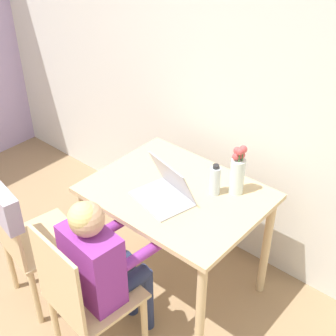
{
  "coord_description": "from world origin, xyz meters",
  "views": [
    {
      "loc": [
        1.38,
        0.05,
        2.29
      ],
      "look_at": [
        0.05,
        1.59,
        0.93
      ],
      "focal_mm": 50.0,
      "sensor_mm": 36.0,
      "label": 1
    }
  ],
  "objects_px": {
    "laptop": "(166,190)",
    "water_bottle": "(215,180)",
    "flower_vase": "(238,171)",
    "chair_occupied": "(84,298)",
    "chair_spare": "(18,225)",
    "person_seated": "(101,261)"
  },
  "relations": [
    {
      "from": "laptop",
      "to": "water_bottle",
      "type": "height_order",
      "value": "laptop"
    },
    {
      "from": "flower_vase",
      "to": "water_bottle",
      "type": "xyz_separation_m",
      "value": [
        -0.08,
        -0.09,
        -0.05
      ]
    },
    {
      "from": "chair_occupied",
      "to": "flower_vase",
      "type": "relative_size",
      "value": 2.98
    },
    {
      "from": "chair_occupied",
      "to": "chair_spare",
      "type": "distance_m",
      "value": 0.58
    },
    {
      "from": "laptop",
      "to": "water_bottle",
      "type": "distance_m",
      "value": 0.27
    },
    {
      "from": "chair_occupied",
      "to": "water_bottle",
      "type": "distance_m",
      "value": 0.91
    },
    {
      "from": "chair_occupied",
      "to": "flower_vase",
      "type": "xyz_separation_m",
      "value": [
        0.27,
        0.89,
        0.42
      ]
    },
    {
      "from": "flower_vase",
      "to": "chair_occupied",
      "type": "bearing_deg",
      "value": -106.98
    },
    {
      "from": "person_seated",
      "to": "laptop",
      "type": "height_order",
      "value": "person_seated"
    },
    {
      "from": "water_bottle",
      "to": "chair_occupied",
      "type": "bearing_deg",
      "value": -103.38
    },
    {
      "from": "water_bottle",
      "to": "laptop",
      "type": "bearing_deg",
      "value": -130.6
    },
    {
      "from": "chair_occupied",
      "to": "person_seated",
      "type": "height_order",
      "value": "person_seated"
    },
    {
      "from": "person_seated",
      "to": "flower_vase",
      "type": "distance_m",
      "value": 0.85
    },
    {
      "from": "chair_spare",
      "to": "person_seated",
      "type": "height_order",
      "value": "person_seated"
    },
    {
      "from": "person_seated",
      "to": "water_bottle",
      "type": "bearing_deg",
      "value": -99.14
    },
    {
      "from": "chair_spare",
      "to": "water_bottle",
      "type": "xyz_separation_m",
      "value": [
        0.75,
        0.78,
        0.23
      ]
    },
    {
      "from": "chair_occupied",
      "to": "water_bottle",
      "type": "xyz_separation_m",
      "value": [
        0.19,
        0.81,
        0.37
      ]
    },
    {
      "from": "chair_occupied",
      "to": "person_seated",
      "type": "xyz_separation_m",
      "value": [
        0.01,
        0.12,
        0.17
      ]
    },
    {
      "from": "flower_vase",
      "to": "water_bottle",
      "type": "distance_m",
      "value": 0.13
    },
    {
      "from": "chair_occupied",
      "to": "chair_spare",
      "type": "relative_size",
      "value": 0.99
    },
    {
      "from": "chair_occupied",
      "to": "chair_spare",
      "type": "bearing_deg",
      "value": 2.74
    },
    {
      "from": "chair_occupied",
      "to": "water_bottle",
      "type": "height_order",
      "value": "water_bottle"
    }
  ]
}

